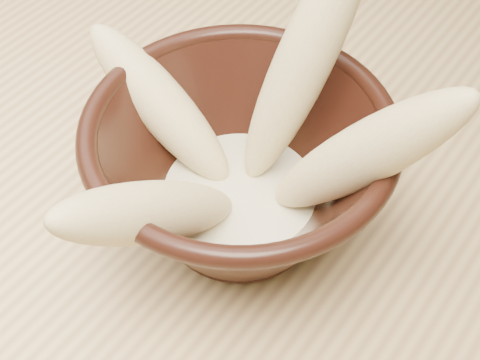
% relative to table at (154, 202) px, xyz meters
% --- Properties ---
extents(table, '(1.20, 0.80, 0.75)m').
position_rel_table_xyz_m(table, '(0.00, 0.00, 0.00)').
color(table, '#E0BD7B').
rests_on(table, ground).
extents(bowl, '(0.22, 0.22, 0.12)m').
position_rel_table_xyz_m(bowl, '(0.12, -0.02, 0.15)').
color(bowl, black).
rests_on(bowl, table).
extents(milk_puddle, '(0.12, 0.12, 0.02)m').
position_rel_table_xyz_m(milk_puddle, '(0.12, -0.02, 0.12)').
color(milk_puddle, beige).
rests_on(milk_puddle, bowl).
extents(banana_upright, '(0.07, 0.13, 0.20)m').
position_rel_table_xyz_m(banana_upright, '(0.13, 0.04, 0.21)').
color(banana_upright, tan).
rests_on(banana_upright, bowl).
extents(banana_left, '(0.15, 0.04, 0.12)m').
position_rel_table_xyz_m(banana_left, '(0.04, -0.01, 0.16)').
color(banana_left, tan).
rests_on(banana_left, bowl).
extents(banana_right, '(0.14, 0.07, 0.17)m').
position_rel_table_xyz_m(banana_right, '(0.20, 0.00, 0.20)').
color(banana_right, tan).
rests_on(banana_right, bowl).
extents(banana_front, '(0.06, 0.16, 0.14)m').
position_rel_table_xyz_m(banana_front, '(0.11, -0.10, 0.17)').
color(banana_front, tan).
rests_on(banana_front, bowl).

